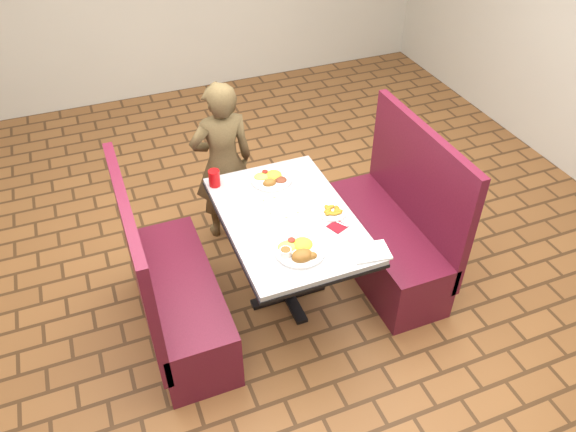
% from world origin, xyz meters
% --- Properties ---
extents(room, '(7.00, 7.04, 2.82)m').
position_xyz_m(room, '(0.00, 0.00, 1.91)').
color(room, brown).
rests_on(room, ground).
extents(dining_table, '(0.81, 1.21, 0.75)m').
position_xyz_m(dining_table, '(0.00, 0.00, 0.65)').
color(dining_table, '#A6A9AB').
rests_on(dining_table, ground).
extents(booth_bench_left, '(0.47, 1.20, 1.17)m').
position_xyz_m(booth_bench_left, '(-0.80, 0.00, 0.33)').
color(booth_bench_left, maroon).
rests_on(booth_bench_left, ground).
extents(booth_bench_right, '(0.47, 1.20, 1.17)m').
position_xyz_m(booth_bench_right, '(0.80, 0.00, 0.33)').
color(booth_bench_right, maroon).
rests_on(booth_bench_right, ground).
extents(diner_person, '(0.49, 0.33, 1.32)m').
position_xyz_m(diner_person, '(-0.18, 0.87, 0.66)').
color(diner_person, brown).
rests_on(diner_person, ground).
extents(near_dinner_plate, '(0.30, 0.30, 0.09)m').
position_xyz_m(near_dinner_plate, '(-0.07, -0.34, 0.78)').
color(near_dinner_plate, white).
rests_on(near_dinner_plate, dining_table).
extents(far_dinner_plate, '(0.28, 0.28, 0.07)m').
position_xyz_m(far_dinner_plate, '(0.04, 0.41, 0.78)').
color(far_dinner_plate, white).
rests_on(far_dinner_plate, dining_table).
extents(plantain_plate, '(0.19, 0.19, 0.03)m').
position_xyz_m(plantain_plate, '(0.27, -0.08, 0.76)').
color(plantain_plate, white).
rests_on(plantain_plate, dining_table).
extents(maroon_napkin, '(0.13, 0.13, 0.00)m').
position_xyz_m(maroon_napkin, '(0.25, -0.21, 0.75)').
color(maroon_napkin, maroon).
rests_on(maroon_napkin, dining_table).
extents(spoon_utensil, '(0.08, 0.11, 0.00)m').
position_xyz_m(spoon_utensil, '(0.27, -0.18, 0.76)').
color(spoon_utensil, silver).
rests_on(spoon_utensil, dining_table).
extents(red_tumbler, '(0.08, 0.08, 0.12)m').
position_xyz_m(red_tumbler, '(-0.34, 0.50, 0.81)').
color(red_tumbler, red).
rests_on(red_tumbler, dining_table).
extents(paper_napkin, '(0.25, 0.20, 0.01)m').
position_xyz_m(paper_napkin, '(0.33, -0.50, 0.76)').
color(paper_napkin, white).
rests_on(paper_napkin, dining_table).
extents(knife_utensil, '(0.04, 0.18, 0.00)m').
position_xyz_m(knife_utensil, '(-0.06, -0.37, 0.76)').
color(knife_utensil, silver).
rests_on(knife_utensil, dining_table).
extents(fork_utensil, '(0.01, 0.14, 0.00)m').
position_xyz_m(fork_utensil, '(-0.08, -0.42, 0.76)').
color(fork_utensil, silver).
rests_on(fork_utensil, dining_table).
extents(lettuce_shreds, '(0.28, 0.32, 0.00)m').
position_xyz_m(lettuce_shreds, '(0.04, 0.06, 0.75)').
color(lettuce_shreds, '#84B94A').
rests_on(lettuce_shreds, dining_table).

